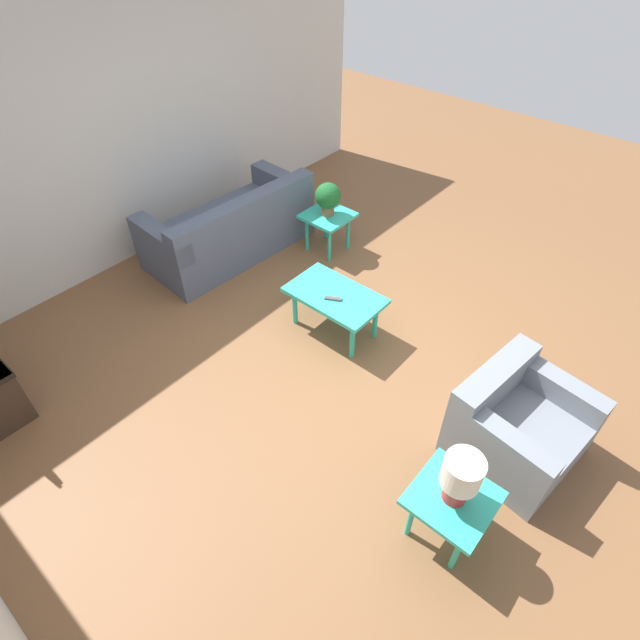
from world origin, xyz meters
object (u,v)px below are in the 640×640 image
Objects in this scene: side_table_lamp at (451,502)px; side_table_plant at (328,220)px; sofa at (231,229)px; coffee_table at (335,299)px; table_lamp at (461,476)px; potted_plant at (328,197)px; armchair at (516,424)px.

side_table_plant is at bearing -36.80° from side_table_lamp.
sofa reaches higher than coffee_table.
side_table_plant is 3.54m from table_lamp.
side_table_plant is 1.36× the size of potted_plant.
potted_plant is at bearing 136.33° from sofa.
table_lamp reaches higher than side_table_plant.
potted_plant is (2.82, -2.11, 0.29)m from side_table_lamp.
side_table_lamp is (-3.64, 1.35, 0.10)m from sofa.
coffee_table is at bearing 84.55° from sofa.
coffee_table is 2.16m from side_table_lamp.
armchair is at bearing 175.70° from coffee_table.
side_table_lamp is at bearing -175.44° from armchair.
side_table_lamp is (-1.87, 1.08, 0.00)m from coffee_table.
table_lamp is (-3.64, 1.35, 0.41)m from sofa.
armchair is 1.03m from table_lamp.
potted_plant is (-0.00, 0.00, 0.29)m from side_table_plant.
table_lamp is at bearing 72.77° from sofa.
table_lamp is at bearing 143.20° from potted_plant.
sofa is at bearing 43.24° from side_table_plant.
table_lamp reaches higher than side_table_lamp.
side_table_plant is 3.53m from side_table_lamp.
armchair is 1.09× the size of coffee_table.
side_table_lamp is at bearing 143.20° from potted_plant.
coffee_table is at bearing 92.95° from armchair.
sofa is at bearing -20.32° from side_table_lamp.
side_table_plant is 1.26× the size of table_lamp.
side_table_lamp is at bearing 143.20° from side_table_plant.
sofa is at bearing -8.55° from coffee_table.
sofa is 1.18m from potted_plant.
armchair reaches higher than side_table_lamp.
armchair is 3.13m from potted_plant.
potted_plant reaches higher than side_table_plant.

